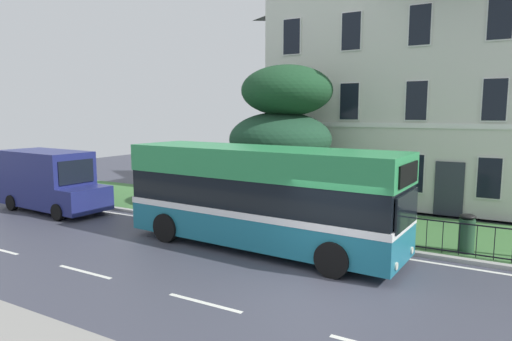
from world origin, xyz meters
name	(u,v)px	position (x,y,z in m)	size (l,w,h in m)	color
ground_plane	(331,281)	(0.00, 0.94, -0.02)	(60.00, 56.00, 0.18)	#3D3F4C
georgian_townhouse	(467,78)	(1.77, 14.83, 5.93)	(17.27, 10.47, 11.56)	silver
iron_verge_railing	(427,234)	(1.77, 4.40, 0.62)	(18.22, 0.04, 0.97)	black
evergreen_tree	(284,151)	(-4.51, 7.32, 2.66)	(4.79, 4.70, 6.52)	#423328
single_decker_bus	(260,196)	(-2.94, 2.48, 1.68)	(9.18, 2.99, 3.19)	#1C6B82
white_panel_van	(50,180)	(-13.60, 2.70, 1.33)	(5.43, 2.41, 2.61)	navy
litter_bin	(467,233)	(2.84, 4.74, 0.72)	(0.46, 0.46, 1.19)	#23472D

